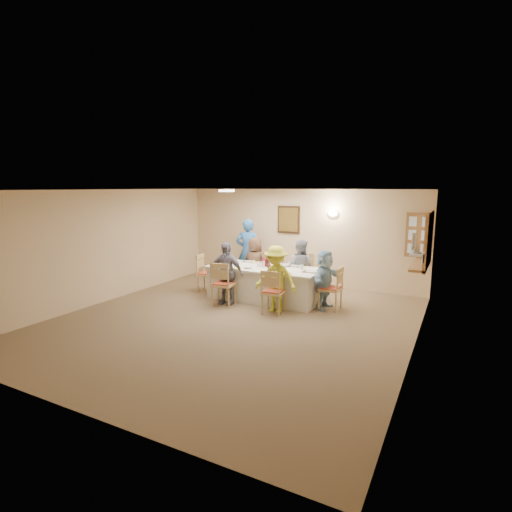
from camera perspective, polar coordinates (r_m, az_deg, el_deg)
The scene contains 49 objects.
ground at distance 7.78m, azimuth -3.49°, elevation -9.35°, with size 7.00×7.00×0.00m, color #7E674A.
room_walls at distance 7.42m, azimuth -3.61°, elevation 1.77°, with size 7.00×7.00×7.00m.
wall_picture at distance 10.61m, azimuth 4.67°, elevation 5.20°, with size 0.62×0.05×0.72m.
wall_sconce at distance 10.17m, azimuth 10.91°, elevation 5.98°, with size 0.26×0.09×0.18m, color white.
ceiling_light at distance 9.15m, azimuth -4.22°, elevation 9.29°, with size 0.36×0.36×0.05m, color white.
serving_hatch at distance 8.78m, azimuth 23.43°, elevation 2.14°, with size 0.06×1.50×1.15m, color olive.
hatch_sill at distance 8.86m, azimuth 22.43°, elevation -1.17°, with size 0.30×1.50×0.05m, color olive.
shutter_door at distance 9.55m, azimuth 22.22°, elevation 2.78°, with size 0.55×0.04×1.00m, color olive.
fan_shelf at distance 7.46m, azimuth 22.00°, elevation 0.23°, with size 0.22×0.36×0.03m, color white.
desk_fan at distance 7.44m, azimuth 21.85°, elevation 1.39°, with size 0.30×0.30×0.28m, color #A5A5A8, non-canonical shape.
dining_table at distance 9.12m, azimuth 1.20°, elevation -3.95°, with size 2.58×1.09×0.76m, color silver.
chair_back_left at distance 10.06m, azimuth 0.14°, elevation -2.11°, with size 0.45×0.45×0.94m, color tan, non-canonical shape.
chair_back_right at distance 9.58m, azimuth 6.55°, elevation -2.62°, with size 0.48×0.48×1.00m, color tan, non-canonical shape.
chair_front_left at distance 8.70m, azimuth -4.70°, elevation -3.92°, with size 0.47×0.47×0.98m, color tan, non-canonical shape.
chair_front_right at distance 8.15m, azimuth 2.50°, elevation -5.04°, with size 0.44×0.44×0.92m, color tan, non-canonical shape.
chair_left_end at distance 9.87m, azimuth -6.91°, elevation -2.45°, with size 0.45×0.45×0.93m, color tan, non-canonical shape.
chair_right_end at distance 8.55m, azimuth 10.59°, elevation -4.50°, with size 0.44×0.44×0.92m, color tan, non-canonical shape.
diner_back_left at distance 9.92m, azimuth -0.17°, elevation -1.13°, with size 0.66×0.43×1.33m, color brown.
diner_back_right at distance 9.43m, azimuth 6.31°, elevation -1.69°, with size 0.68×0.55×1.36m, color #8E93A4.
diner_front_left at distance 8.75m, azimuth -4.30°, elevation -2.46°, with size 0.83×0.40×1.38m, color gray.
diner_front_right at distance 8.20m, azimuth 2.87°, elevation -3.30°, with size 0.91×0.55×1.38m, color yellow.
diner_right_end at distance 8.55m, azimuth 9.79°, elevation -3.30°, with size 0.54×1.21×1.26m, color #9AC3DD.
caregiver at distance 10.50m, azimuth -1.16°, elevation 0.62°, with size 0.73×0.60×1.74m, color #306AB4.
placemat_fl at distance 8.96m, azimuth -3.43°, elevation -1.71°, with size 0.33×0.24×0.01m, color #472B19.
plate_fl at distance 8.95m, azimuth -3.43°, elevation -1.64°, with size 0.22×0.22×0.01m, color white.
napkin_fl at distance 8.82m, azimuth -2.59°, elevation -1.83°, with size 0.15×0.15×0.01m, color yellow.
placemat_fr at distance 8.42m, azimuth 3.61°, elevation -2.46°, with size 0.33×0.25×0.01m, color #472B19.
plate_fr at distance 8.41m, azimuth 3.61°, elevation -2.39°, with size 0.23×0.23×0.01m, color white.
napkin_fr at distance 8.30m, azimuth 4.61°, elevation -2.60°, with size 0.14×0.14×0.01m, color yellow.
placemat_bl at distance 9.67m, azimuth -0.89°, elevation -0.83°, with size 0.33×0.25×0.01m, color #472B19.
plate_bl at distance 9.67m, azimuth -0.89°, elevation -0.77°, with size 0.26×0.26×0.02m, color white.
napkin_bl at distance 9.55m, azimuth -0.08°, elevation -0.93°, with size 0.13×0.13×0.01m, color yellow.
placemat_br at distance 9.18m, azimuth 5.73°, elevation -1.46°, with size 0.35×0.26×0.01m, color #472B19.
plate_br at distance 9.17m, azimuth 5.73°, elevation -1.40°, with size 0.25×0.25×0.02m, color white.
napkin_br at distance 9.06m, azimuth 6.67°, elevation -1.57°, with size 0.14×0.14×0.01m, color yellow.
placemat_le at distance 9.56m, azimuth -4.72°, elevation -0.98°, with size 0.33×0.25×0.01m, color #472B19.
plate_le at distance 9.56m, azimuth -4.72°, elevation -0.92°, with size 0.22×0.22×0.01m, color white.
napkin_le at distance 9.43m, azimuth -3.95°, elevation -1.09°, with size 0.13×0.13×0.01m, color yellow.
placemat_re at distance 8.61m, azimuth 7.91°, elevation -2.25°, with size 0.37×0.27×0.01m, color #472B19.
plate_re at distance 8.61m, azimuth 7.91°, elevation -2.19°, with size 0.26×0.26×0.02m, color white.
napkin_re at distance 8.51m, azimuth 8.94°, elevation -2.38°, with size 0.15×0.15×0.01m, color yellow.
teacup_a at distance 9.12m, azimuth -4.06°, elevation -1.27°, with size 0.11×0.11×0.08m, color white.
teacup_b at distance 9.32m, azimuth 4.89°, elevation -1.05°, with size 0.10×0.10×0.08m, color white.
bowl_a at distance 8.91m, azimuth -1.13°, elevation -1.62°, with size 0.24×0.24×0.05m, color white.
bowl_b at distance 9.12m, azimuth 4.11°, elevation -1.32°, with size 0.22×0.22×0.06m, color white.
condiment_ketchup at distance 9.08m, azimuth 1.09°, elevation -0.79°, with size 0.11×0.11×0.24m, color red.
condiment_brown at distance 9.09m, azimuth 1.58°, elevation -0.83°, with size 0.10×0.11×0.22m, color #3E1710.
condiment_malt at distance 8.96m, azimuth 1.86°, elevation -1.26°, with size 0.12×0.12×0.14m, color #3E1710.
drinking_glass at distance 9.14m, azimuth 0.50°, elevation -1.12°, with size 0.07×0.07×0.11m, color silver.
Camera 1 is at (3.79, -6.29, 2.55)m, focal length 28.00 mm.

